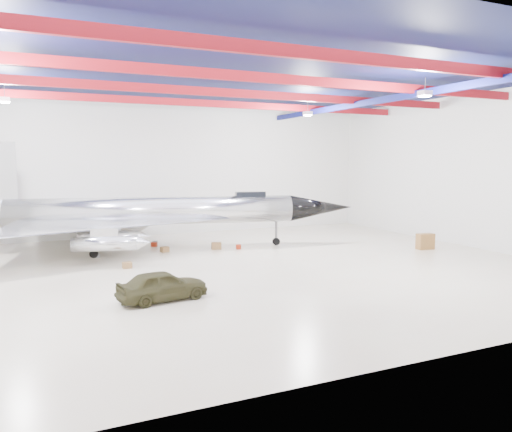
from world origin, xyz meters
name	(u,v)px	position (x,y,z in m)	size (l,w,h in m)	color
floor	(207,271)	(0.00, 0.00, 0.00)	(40.00, 40.00, 0.00)	beige
wall_back	(147,169)	(0.00, 15.00, 5.50)	(40.00, 40.00, 0.00)	silver
wall_right	(470,171)	(20.00, 0.00, 5.50)	(30.00, 30.00, 0.00)	silver
ceiling	(204,72)	(0.00, 0.00, 11.00)	(40.00, 40.00, 0.00)	#0A0F38
ceiling_structure	(205,85)	(0.00, 0.00, 10.32)	(39.50, 29.50, 1.08)	maroon
jet_aircraft	(154,215)	(-1.08, 8.12, 2.44)	(27.02, 18.68, 7.45)	silver
jeep	(162,285)	(-3.74, -4.93, 0.69)	(1.62, 4.02, 1.37)	#333119
desk	(425,241)	(16.31, 0.24, 0.55)	(1.21, 0.61, 1.11)	brown
crate_ply	(127,265)	(-3.98, 2.57, 0.18)	(0.52, 0.42, 0.36)	olive
toolbox_red	(154,244)	(-0.85, 9.33, 0.16)	(0.45, 0.36, 0.32)	#9E260F
parts_bin	(216,246)	(2.90, 6.38, 0.24)	(0.68, 0.54, 0.47)	olive
crate_small	(96,255)	(-5.25, 6.66, 0.14)	(0.41, 0.33, 0.29)	#59595B
tool_chest	(238,247)	(4.32, 5.73, 0.17)	(0.37, 0.37, 0.33)	#9E260F
oil_barrel	(165,249)	(-0.71, 6.78, 0.18)	(0.53, 0.42, 0.37)	olive
spares_box	(155,243)	(-0.70, 9.64, 0.18)	(0.39, 0.39, 0.35)	#59595B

